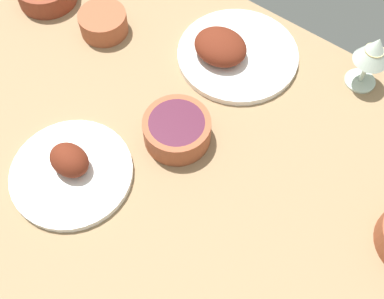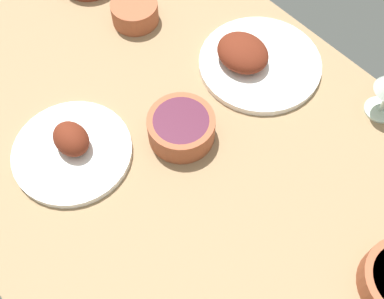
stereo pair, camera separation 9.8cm
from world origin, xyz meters
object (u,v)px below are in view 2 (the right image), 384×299
Objects in this scene: plate_near_viewer at (72,149)px; bowl_onions at (181,127)px; bowl_pasta at (135,11)px; plate_center_main at (254,60)px.

bowl_onions is at bearing -120.51° from plate_near_viewer.
bowl_pasta is at bearing -22.08° from bowl_onions.
bowl_onions is (-11.66, -19.79, 1.56)cm from plate_near_viewer.
plate_center_main is at bearing -158.60° from bowl_pasta.
plate_center_main is (-8.00, -44.86, 0.42)cm from plate_near_viewer.
bowl_pasta is (29.58, 11.59, 0.82)cm from plate_center_main.
bowl_onions is at bearing 98.30° from plate_center_main.
plate_near_viewer is 45.57cm from plate_center_main.
plate_center_main reaches higher than bowl_onions.
plate_near_viewer is at bearing 122.97° from bowl_pasta.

